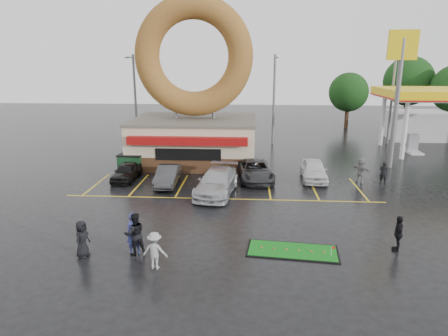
# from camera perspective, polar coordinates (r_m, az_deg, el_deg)

# --- Properties ---
(ground) EXTENTS (120.00, 120.00, 0.00)m
(ground) POSITION_cam_1_polar(r_m,az_deg,el_deg) (21.81, -0.86, -7.38)
(ground) COLOR black
(ground) RESTS_ON ground
(donut_shop) EXTENTS (10.20, 8.70, 13.50)m
(donut_shop) POSITION_cam_1_polar(r_m,az_deg,el_deg) (33.62, -4.24, 8.39)
(donut_shop) COLOR #472B19
(donut_shop) RESTS_ON ground
(gas_station) EXTENTS (12.30, 13.65, 5.90)m
(gas_station) POSITION_cam_1_polar(r_m,az_deg,el_deg) (45.19, 27.97, 7.41)
(gas_station) COLOR silver
(gas_station) RESTS_ON ground
(shell_sign) EXTENTS (2.20, 0.36, 10.60)m
(shell_sign) POSITION_cam_1_polar(r_m,az_deg,el_deg) (34.06, 23.81, 12.19)
(shell_sign) COLOR slate
(shell_sign) RESTS_ON ground
(streetlight_left) EXTENTS (0.40, 2.21, 9.00)m
(streetlight_left) POSITION_cam_1_polar(r_m,az_deg,el_deg) (41.83, -12.59, 9.80)
(streetlight_left) COLOR slate
(streetlight_left) RESTS_ON ground
(streetlight_mid) EXTENTS (0.40, 2.21, 9.00)m
(streetlight_mid) POSITION_cam_1_polar(r_m,az_deg,el_deg) (41.24, 7.14, 9.97)
(streetlight_mid) COLOR slate
(streetlight_mid) RESTS_ON ground
(streetlight_right) EXTENTS (0.40, 2.21, 9.00)m
(streetlight_right) POSITION_cam_1_polar(r_m,az_deg,el_deg) (44.54, 22.88, 9.29)
(streetlight_right) COLOR slate
(streetlight_right) RESTS_ON ground
(tree_far_c) EXTENTS (6.30, 6.30, 9.00)m
(tree_far_c) POSITION_cam_1_polar(r_m,az_deg,el_deg) (57.85, 24.88, 11.18)
(tree_far_c) COLOR #332114
(tree_far_c) RESTS_ON ground
(tree_far_d) EXTENTS (4.90, 4.90, 7.00)m
(tree_far_d) POSITION_cam_1_polar(r_m,az_deg,el_deg) (53.68, 17.36, 10.28)
(tree_far_d) COLOR #332114
(tree_far_d) RESTS_ON ground
(car_black) EXTENTS (1.59, 3.76, 1.27)m
(car_black) POSITION_cam_1_polar(r_m,az_deg,el_deg) (29.53, -13.75, -0.51)
(car_black) COLOR black
(car_black) RESTS_ON ground
(car_dgrey) EXTENTS (1.49, 4.06, 1.33)m
(car_dgrey) POSITION_cam_1_polar(r_m,az_deg,el_deg) (27.84, -8.03, -1.09)
(car_dgrey) COLOR #303033
(car_dgrey) RESTS_ON ground
(car_silver) EXTENTS (2.91, 5.68, 1.58)m
(car_silver) POSITION_cam_1_polar(r_m,az_deg,el_deg) (25.70, -1.02, -2.02)
(car_silver) COLOR #ADADB2
(car_silver) RESTS_ON ground
(car_grey) EXTENTS (2.94, 5.32, 1.41)m
(car_grey) POSITION_cam_1_polar(r_m,az_deg,el_deg) (28.83, 4.45, -0.34)
(car_grey) COLOR #2B2B2D
(car_grey) RESTS_ON ground
(car_white) EXTENTS (1.96, 4.41, 1.47)m
(car_white) POSITION_cam_1_polar(r_m,az_deg,el_deg) (29.47, 12.69, -0.27)
(car_white) COLOR silver
(car_white) RESTS_ON ground
(person_blue) EXTENTS (0.83, 0.73, 1.90)m
(person_blue) POSITION_cam_1_polar(r_m,az_deg,el_deg) (18.26, -12.70, -9.14)
(person_blue) COLOR navy
(person_blue) RESTS_ON ground
(person_blackjkt) EXTENTS (1.17, 1.08, 1.93)m
(person_blackjkt) POSITION_cam_1_polar(r_m,az_deg,el_deg) (18.21, -12.62, -9.15)
(person_blackjkt) COLOR black
(person_blackjkt) RESTS_ON ground
(person_hoodie) EXTENTS (1.09, 0.70, 1.60)m
(person_hoodie) POSITION_cam_1_polar(r_m,az_deg,el_deg) (16.93, -9.85, -11.55)
(person_hoodie) COLOR #959598
(person_hoodie) RESTS_ON ground
(person_bystander) EXTENTS (0.68, 0.90, 1.65)m
(person_bystander) POSITION_cam_1_polar(r_m,az_deg,el_deg) (18.69, -19.61, -9.51)
(person_bystander) COLOR black
(person_bystander) RESTS_ON ground
(person_cameraman) EXTENTS (0.65, 1.05, 1.66)m
(person_cameraman) POSITION_cam_1_polar(r_m,az_deg,el_deg) (19.76, 23.63, -8.55)
(person_cameraman) COLOR black
(person_cameraman) RESTS_ON ground
(person_walker_near) EXTENTS (1.42, 1.68, 1.82)m
(person_walker_near) POSITION_cam_1_polar(r_m,az_deg,el_deg) (29.64, 18.97, -0.29)
(person_walker_near) COLOR gray
(person_walker_near) RESTS_ON ground
(person_walker_far) EXTENTS (0.67, 0.58, 1.56)m
(person_walker_far) POSITION_cam_1_polar(r_m,az_deg,el_deg) (30.04, 21.83, -0.62)
(person_walker_far) COLOR black
(person_walker_far) RESTS_ON ground
(dumpster) EXTENTS (1.90, 1.35, 1.30)m
(dumpster) POSITION_cam_1_polar(r_m,az_deg,el_deg) (31.70, -13.12, 0.62)
(dumpster) COLOR #183E22
(dumpster) RESTS_ON ground
(putting_green) EXTENTS (4.25, 2.18, 0.51)m
(putting_green) POSITION_cam_1_polar(r_m,az_deg,el_deg) (18.64, 9.74, -11.57)
(putting_green) COLOR black
(putting_green) RESTS_ON ground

